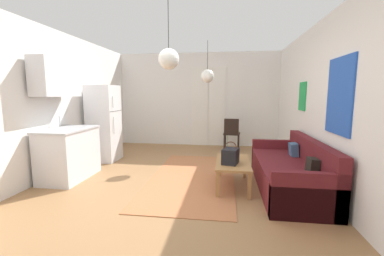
{
  "coord_description": "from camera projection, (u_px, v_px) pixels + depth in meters",
  "views": [
    {
      "loc": [
        0.82,
        -3.48,
        1.48
      ],
      "look_at": [
        0.15,
        1.38,
        0.81
      ],
      "focal_mm": 23.36,
      "sensor_mm": 36.0,
      "label": 1
    }
  ],
  "objects": [
    {
      "name": "ground_plane",
      "position": [
        170.0,
        197.0,
        3.73
      ],
      "size": [
        5.13,
        7.96,
        0.1
      ],
      "primitive_type": "cube",
      "color": "#996D44"
    },
    {
      "name": "wall_back",
      "position": [
        198.0,
        100.0,
        7.21
      ],
      "size": [
        4.73,
        0.13,
        2.64
      ],
      "color": "white",
      "rests_on": "ground_plane"
    },
    {
      "name": "wall_right",
      "position": [
        342.0,
        107.0,
        3.24
      ],
      "size": [
        0.12,
        7.56,
        2.64
      ],
      "color": "white",
      "rests_on": "ground_plane"
    },
    {
      "name": "wall_left",
      "position": [
        22.0,
        105.0,
        3.86
      ],
      "size": [
        0.12,
        7.56,
        2.64
      ],
      "color": "white",
      "rests_on": "ground_plane"
    },
    {
      "name": "area_rug",
      "position": [
        193.0,
        177.0,
        4.47
      ],
      "size": [
        1.45,
        3.01,
        0.01
      ],
      "primitive_type": "cube",
      "color": "#B26B42",
      "rests_on": "ground_plane"
    },
    {
      "name": "couch",
      "position": [
        292.0,
        173.0,
        3.9
      ],
      "size": [
        0.86,
        2.16,
        0.78
      ],
      "color": "#5B191E",
      "rests_on": "ground_plane"
    },
    {
      "name": "coffee_table",
      "position": [
        233.0,
        164.0,
        3.99
      ],
      "size": [
        0.53,
        1.02,
        0.42
      ],
      "color": "#A87542",
      "rests_on": "ground_plane"
    },
    {
      "name": "bamboo_vase",
      "position": [
        227.0,
        153.0,
        4.19
      ],
      "size": [
        0.1,
        0.1,
        0.39
      ],
      "color": "beige",
      "rests_on": "coffee_table"
    },
    {
      "name": "handbag",
      "position": [
        230.0,
        156.0,
        3.84
      ],
      "size": [
        0.28,
        0.33,
        0.34
      ],
      "color": "black",
      "rests_on": "coffee_table"
    },
    {
      "name": "refrigerator",
      "position": [
        104.0,
        123.0,
        5.54
      ],
      "size": [
        0.6,
        0.61,
        1.67
      ],
      "color": "white",
      "rests_on": "ground_plane"
    },
    {
      "name": "kitchen_counter",
      "position": [
        66.0,
        135.0,
        4.34
      ],
      "size": [
        0.64,
        1.06,
        2.08
      ],
      "color": "silver",
      "rests_on": "ground_plane"
    },
    {
      "name": "accent_chair",
      "position": [
        232.0,
        132.0,
        6.62
      ],
      "size": [
        0.46,
        0.44,
        0.84
      ],
      "rotation": [
        0.0,
        0.0,
        3.04
      ],
      "color": "black",
      "rests_on": "ground_plane"
    },
    {
      "name": "pendant_lamp_near",
      "position": [
        169.0,
        59.0,
        3.12
      ],
      "size": [
        0.26,
        0.26,
        0.85
      ],
      "color": "black"
    },
    {
      "name": "pendant_lamp_far",
      "position": [
        207.0,
        76.0,
        5.52
      ],
      "size": [
        0.29,
        0.29,
        0.91
      ],
      "color": "black"
    }
  ]
}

